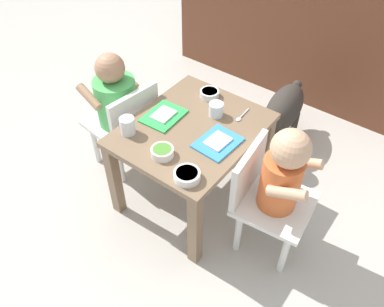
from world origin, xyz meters
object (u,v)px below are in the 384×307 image
water_cup_right (128,126)px  cereal_bowl_right_side (210,93)px  dog (282,111)px  food_tray_right (218,142)px  seated_child_right (278,179)px  cereal_bowl_left_side (187,175)px  seated_child_left (118,102)px  food_tray_left (164,116)px  spoon_by_left_tray (242,116)px  dining_table (192,141)px  veggie_bowl_near (162,152)px  water_cup_left (216,110)px

water_cup_right → cereal_bowl_right_side: bearing=73.3°
dog → water_cup_right: size_ratio=6.53×
cereal_bowl_right_side → food_tray_right: bearing=-48.8°
seated_child_right → cereal_bowl_left_side: seated_child_right is taller
seated_child_left → food_tray_left: 0.27m
dog → cereal_bowl_left_side: cereal_bowl_left_side is taller
spoon_by_left_tray → seated_child_right: bearing=-34.9°
seated_child_right → food_tray_left: (-0.55, -0.00, 0.04)m
dining_table → veggie_bowl_near: (0.01, -0.20, 0.09)m
cereal_bowl_left_side → cereal_bowl_right_side: bearing=116.1°
dining_table → dog: 0.62m
veggie_bowl_near → water_cup_left: bearing=85.8°
food_tray_left → spoon_by_left_tray: (0.26, 0.20, -0.00)m
seated_child_left → seated_child_right: seated_child_right is taller
spoon_by_left_tray → food_tray_left: bearing=-143.0°
food_tray_right → dining_table: bearing=173.6°
water_cup_right → veggie_bowl_near: water_cup_right is taller
seated_child_right → food_tray_left: 0.55m
food_tray_left → food_tray_right: bearing=0.0°
water_cup_left → cereal_bowl_left_side: (0.12, -0.36, -0.01)m
seated_child_right → cereal_bowl_left_side: bearing=-138.8°
cereal_bowl_left_side → spoon_by_left_tray: cereal_bowl_left_side is taller
dining_table → water_cup_right: water_cup_right is taller
dining_table → food_tray_right: food_tray_right is taller
dog → food_tray_left: 0.70m
food_tray_left → dog: bearing=65.4°
food_tray_right → seated_child_left: bearing=-179.3°
water_cup_left → veggie_bowl_near: (-0.02, -0.32, -0.01)m
water_cup_right → water_cup_left: bearing=54.5°
dining_table → water_cup_left: water_cup_left is taller
food_tray_left → veggie_bowl_near: (0.15, -0.18, 0.01)m
seated_child_right → water_cup_right: size_ratio=8.63×
food_tray_left → spoon_by_left_tray: 0.33m
seated_child_left → veggie_bowl_near: bearing=-22.7°
seated_child_right → cereal_bowl_right_side: 0.53m
seated_child_right → water_cup_right: bearing=-164.6°
seated_child_right → water_cup_right: 0.62m
food_tray_left → cereal_bowl_right_side: cereal_bowl_right_side is taller
dining_table → cereal_bowl_right_side: 0.25m
cereal_bowl_right_side → cereal_bowl_left_side: (0.22, -0.45, 0.00)m
dining_table → veggie_bowl_near: bearing=-87.7°
seated_child_right → food_tray_left: seated_child_right is taller
dog → water_cup_right: 0.87m
veggie_bowl_near → spoon_by_left_tray: veggie_bowl_near is taller
dog → food_tray_left: size_ratio=2.60×
food_tray_left → dining_table: bearing=6.4°
food_tray_left → veggie_bowl_near: size_ratio=2.09×
water_cup_left → cereal_bowl_left_side: 0.38m
food_tray_left → cereal_bowl_left_side: 0.37m
food_tray_right → water_cup_right: water_cup_right is taller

